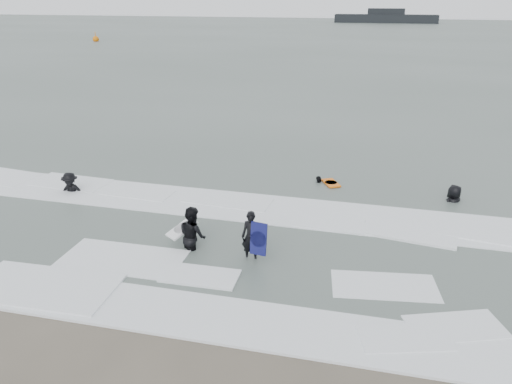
% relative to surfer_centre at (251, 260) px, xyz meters
% --- Properties ---
extents(ground, '(320.00, 320.00, 0.00)m').
position_rel_surfer_centre_xyz_m(ground, '(-0.53, -2.39, 0.00)').
color(ground, brown).
rests_on(ground, ground).
extents(sea, '(320.00, 320.00, 0.00)m').
position_rel_surfer_centre_xyz_m(sea, '(-0.53, 77.61, 0.06)').
color(sea, '#47544C').
rests_on(sea, ground).
extents(surfer_centre, '(0.59, 0.40, 1.56)m').
position_rel_surfer_centre_xyz_m(surfer_centre, '(0.00, 0.00, 0.00)').
color(surfer_centre, black).
rests_on(surfer_centre, ground).
extents(surfer_wading, '(1.18, 1.15, 1.92)m').
position_rel_surfer_centre_xyz_m(surfer_wading, '(-1.92, 0.29, 0.00)').
color(surfer_wading, black).
rests_on(surfer_wading, ground).
extents(surfer_breaker, '(1.18, 0.78, 1.71)m').
position_rel_surfer_centre_xyz_m(surfer_breaker, '(-8.18, 3.32, 0.00)').
color(surfer_breaker, black).
rests_on(surfer_breaker, ground).
extents(surfer_right_near, '(0.92, 0.75, 1.47)m').
position_rel_surfer_centre_xyz_m(surfer_right_near, '(1.06, 6.85, 0.00)').
color(surfer_right_near, black).
rests_on(surfer_right_near, ground).
extents(surfer_right_far, '(1.04, 1.03, 1.82)m').
position_rel_surfer_centre_xyz_m(surfer_right_far, '(6.21, 6.14, 0.00)').
color(surfer_right_far, black).
rests_on(surfer_right_far, ground).
extents(surf_foam, '(30.03, 9.06, 0.09)m').
position_rel_surfer_centre_xyz_m(surf_foam, '(-0.53, 1.31, 0.04)').
color(surf_foam, white).
rests_on(surf_foam, ground).
extents(bodyboards, '(4.79, 7.64, 1.25)m').
position_rel_surfer_centre_xyz_m(bodyboards, '(-0.17, 2.35, 0.50)').
color(bodyboards, '#10124C').
rests_on(bodyboards, ground).
extents(buoy, '(1.00, 1.00, 1.65)m').
position_rel_surfer_centre_xyz_m(buoy, '(-43.23, 63.29, 0.42)').
color(buoy, '#D66709').
rests_on(buoy, ground).
extents(vessel_horizon, '(26.92, 4.81, 3.65)m').
position_rel_surfer_centre_xyz_m(vessel_horizon, '(1.76, 133.48, 1.36)').
color(vessel_horizon, black).
rests_on(vessel_horizon, ground).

